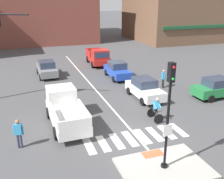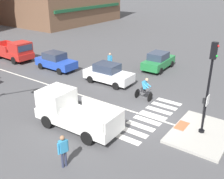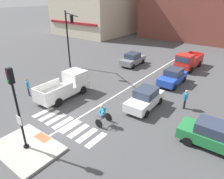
{
  "view_description": "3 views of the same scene",
  "coord_description": "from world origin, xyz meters",
  "px_view_note": "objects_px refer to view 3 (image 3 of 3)",
  "views": [
    {
      "loc": [
        -5.78,
        -12.11,
        7.67
      ],
      "look_at": [
        -0.02,
        4.37,
        1.57
      ],
      "focal_mm": 42.08,
      "sensor_mm": 36.0,
      "label": 1
    },
    {
      "loc": [
        -13.03,
        -6.22,
        8.03
      ],
      "look_at": [
        -0.21,
        2.93,
        1.3
      ],
      "focal_mm": 41.99,
      "sensor_mm": 36.0,
      "label": 2
    },
    {
      "loc": [
        9.95,
        -7.58,
        8.52
      ],
      "look_at": [
        0.24,
        5.27,
        0.96
      ],
      "focal_mm": 32.44,
      "sensor_mm": 36.0,
      "label": 3
    }
  ],
  "objects_px": {
    "pedestrian_at_curb_left": "(28,86)",
    "pedestrian_waiting_far_side": "(186,98)",
    "car_white_eastbound_mid": "(145,98)",
    "car_green_cross_right": "(213,135)",
    "pickup_truck_white_westbound_near": "(67,86)",
    "car_grey_westbound_distant": "(133,59)",
    "cyclist": "(103,114)",
    "traffic_light_mast": "(69,33)",
    "pickup_truck_red_eastbound_distant": "(188,61)",
    "car_blue_eastbound_far": "(173,77)",
    "signal_pole": "(16,103)"
  },
  "relations": [
    {
      "from": "pickup_truck_white_westbound_near",
      "to": "pedestrian_at_curb_left",
      "type": "xyz_separation_m",
      "value": [
        -2.83,
        -2.19,
        0.0
      ]
    },
    {
      "from": "car_white_eastbound_mid",
      "to": "pickup_truck_white_westbound_near",
      "type": "height_order",
      "value": "pickup_truck_white_westbound_near"
    },
    {
      "from": "car_grey_westbound_distant",
      "to": "signal_pole",
      "type": "bearing_deg",
      "value": -78.93
    },
    {
      "from": "signal_pole",
      "to": "pickup_truck_white_westbound_near",
      "type": "bearing_deg",
      "value": 118.8
    },
    {
      "from": "car_white_eastbound_mid",
      "to": "car_blue_eastbound_far",
      "type": "bearing_deg",
      "value": 90.66
    },
    {
      "from": "pickup_truck_red_eastbound_distant",
      "to": "pedestrian_waiting_far_side",
      "type": "bearing_deg",
      "value": -72.61
    },
    {
      "from": "traffic_light_mast",
      "to": "pickup_truck_white_westbound_near",
      "type": "height_order",
      "value": "traffic_light_mast"
    },
    {
      "from": "pickup_truck_white_westbound_near",
      "to": "pickup_truck_red_eastbound_distant",
      "type": "bearing_deg",
      "value": 65.78
    },
    {
      "from": "car_white_eastbound_mid",
      "to": "pedestrian_at_curb_left",
      "type": "xyz_separation_m",
      "value": [
        -9.63,
        -4.56,
        0.17
      ]
    },
    {
      "from": "pedestrian_waiting_far_side",
      "to": "pickup_truck_white_westbound_near",
      "type": "bearing_deg",
      "value": -156.34
    },
    {
      "from": "traffic_light_mast",
      "to": "pedestrian_at_curb_left",
      "type": "relative_size",
      "value": 4.12
    },
    {
      "from": "car_blue_eastbound_far",
      "to": "cyclist",
      "type": "relative_size",
      "value": 2.46
    },
    {
      "from": "car_grey_westbound_distant",
      "to": "pickup_truck_white_westbound_near",
      "type": "bearing_deg",
      "value": -90.33
    },
    {
      "from": "car_white_eastbound_mid",
      "to": "pedestrian_waiting_far_side",
      "type": "height_order",
      "value": "pedestrian_waiting_far_side"
    },
    {
      "from": "car_white_eastbound_mid",
      "to": "pickup_truck_white_westbound_near",
      "type": "distance_m",
      "value": 7.2
    },
    {
      "from": "cyclist",
      "to": "car_grey_westbound_distant",
      "type": "bearing_deg",
      "value": 113.22
    },
    {
      "from": "pickup_truck_white_westbound_near",
      "to": "pedestrian_waiting_far_side",
      "type": "relative_size",
      "value": 3.08
    },
    {
      "from": "traffic_light_mast",
      "to": "pickup_truck_white_westbound_near",
      "type": "bearing_deg",
      "value": -45.88
    },
    {
      "from": "car_white_eastbound_mid",
      "to": "cyclist",
      "type": "height_order",
      "value": "cyclist"
    },
    {
      "from": "traffic_light_mast",
      "to": "pedestrian_at_curb_left",
      "type": "xyz_separation_m",
      "value": [
        2.31,
        -7.49,
        -3.53
      ]
    },
    {
      "from": "pickup_truck_white_westbound_near",
      "to": "traffic_light_mast",
      "type": "bearing_deg",
      "value": 134.12
    },
    {
      "from": "car_grey_westbound_distant",
      "to": "cyclist",
      "type": "bearing_deg",
      "value": -66.78
    },
    {
      "from": "car_white_eastbound_mid",
      "to": "pedestrian_waiting_far_side",
      "type": "distance_m",
      "value": 3.25
    },
    {
      "from": "pedestrian_at_curb_left",
      "to": "pedestrian_waiting_far_side",
      "type": "bearing_deg",
      "value": 27.24
    },
    {
      "from": "traffic_light_mast",
      "to": "car_grey_westbound_distant",
      "type": "distance_m",
      "value": 8.79
    },
    {
      "from": "signal_pole",
      "to": "pickup_truck_red_eastbound_distant",
      "type": "height_order",
      "value": "signal_pole"
    },
    {
      "from": "pickup_truck_red_eastbound_distant",
      "to": "car_grey_westbound_distant",
      "type": "bearing_deg",
      "value": -155.95
    },
    {
      "from": "pickup_truck_red_eastbound_distant",
      "to": "car_white_eastbound_mid",
      "type": "bearing_deg",
      "value": -87.93
    },
    {
      "from": "car_green_cross_right",
      "to": "pedestrian_waiting_far_side",
      "type": "bearing_deg",
      "value": 129.62
    },
    {
      "from": "car_white_eastbound_mid",
      "to": "car_grey_westbound_distant",
      "type": "bearing_deg",
      "value": 126.88
    },
    {
      "from": "car_white_eastbound_mid",
      "to": "car_blue_eastbound_far",
      "type": "xyz_separation_m",
      "value": [
        -0.07,
        6.08,
        0.0
      ]
    },
    {
      "from": "pedestrian_waiting_far_side",
      "to": "car_blue_eastbound_far",
      "type": "bearing_deg",
      "value": 122.9
    },
    {
      "from": "pickup_truck_red_eastbound_distant",
      "to": "pedestrian_at_curb_left",
      "type": "xyz_separation_m",
      "value": [
        -9.2,
        -16.35,
        0.0
      ]
    },
    {
      "from": "car_white_eastbound_mid",
      "to": "car_blue_eastbound_far",
      "type": "relative_size",
      "value": 1.0
    },
    {
      "from": "traffic_light_mast",
      "to": "pedestrian_waiting_far_side",
      "type": "height_order",
      "value": "traffic_light_mast"
    },
    {
      "from": "pickup_truck_white_westbound_near",
      "to": "cyclist",
      "type": "relative_size",
      "value": 3.06
    },
    {
      "from": "car_grey_westbound_distant",
      "to": "cyclist",
      "type": "height_order",
      "value": "cyclist"
    },
    {
      "from": "car_green_cross_right",
      "to": "car_grey_westbound_distant",
      "type": "height_order",
      "value": "same"
    },
    {
      "from": "traffic_light_mast",
      "to": "car_blue_eastbound_far",
      "type": "height_order",
      "value": "traffic_light_mast"
    },
    {
      "from": "car_white_eastbound_mid",
      "to": "pickup_truck_red_eastbound_distant",
      "type": "bearing_deg",
      "value": 92.07
    },
    {
      "from": "pickup_truck_white_westbound_near",
      "to": "pedestrian_at_curb_left",
      "type": "relative_size",
      "value": 3.08
    },
    {
      "from": "traffic_light_mast",
      "to": "pedestrian_waiting_far_side",
      "type": "relative_size",
      "value": 4.12
    },
    {
      "from": "car_white_eastbound_mid",
      "to": "pedestrian_waiting_far_side",
      "type": "xyz_separation_m",
      "value": [
        2.71,
        1.79,
        0.17
      ]
    },
    {
      "from": "pedestrian_at_curb_left",
      "to": "car_grey_westbound_distant",
      "type": "bearing_deg",
      "value": 77.91
    },
    {
      "from": "signal_pole",
      "to": "pickup_truck_white_westbound_near",
      "type": "relative_size",
      "value": 0.98
    },
    {
      "from": "car_white_eastbound_mid",
      "to": "car_green_cross_right",
      "type": "distance_m",
      "value": 5.91
    },
    {
      "from": "pickup_truck_white_westbound_near",
      "to": "pedestrian_waiting_far_side",
      "type": "xyz_separation_m",
      "value": [
        9.5,
        4.16,
        0.0
      ]
    },
    {
      "from": "traffic_light_mast",
      "to": "pickup_truck_red_eastbound_distant",
      "type": "relative_size",
      "value": 1.32
    },
    {
      "from": "car_blue_eastbound_far",
      "to": "car_grey_westbound_distant",
      "type": "height_order",
      "value": "same"
    },
    {
      "from": "pickup_truck_red_eastbound_distant",
      "to": "pedestrian_waiting_far_side",
      "type": "height_order",
      "value": "pickup_truck_red_eastbound_distant"
    }
  ]
}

